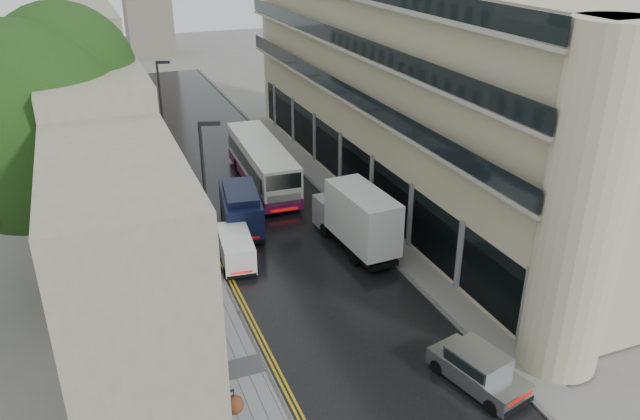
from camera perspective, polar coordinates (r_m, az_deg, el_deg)
road at (r=42.07m, az=-5.79°, el=0.89°), size 9.00×85.00×0.02m
left_sidewalk at (r=41.04m, az=-13.66°, el=-0.27°), size 2.70×85.00×0.12m
right_sidewalk at (r=43.66m, az=1.02°, el=2.01°), size 1.80×85.00×0.12m
old_shop_row at (r=41.16m, az=-20.02°, el=7.85°), size 4.50×56.00×12.00m
modern_block at (r=42.26m, az=8.15°, el=10.91°), size 8.00×40.00×14.00m
tree_near at (r=31.41m, az=-24.78°, el=3.85°), size 10.56×10.56×13.89m
tree_far at (r=44.05m, az=-23.85°, el=8.59°), size 9.24×9.24×12.46m
cream_bus at (r=40.97m, az=-5.84°, el=2.56°), size 3.02×11.32×3.06m
white_lorry at (r=33.26m, az=3.19°, el=-2.19°), size 2.58×7.26×3.75m
silver_hatchback at (r=25.23m, az=15.53°, el=-16.16°), size 2.71×4.41×1.54m
white_van at (r=32.89m, az=-8.65°, el=-4.79°), size 2.05×3.97×1.73m
navy_van at (r=36.06m, az=-8.49°, el=-1.07°), size 2.92×5.64×2.75m
pedestrian at (r=35.10m, az=-11.76°, el=-2.89°), size 0.68×0.51×1.69m
lamp_post_near at (r=30.16m, az=-10.33°, el=-0.07°), size 1.00×0.49×8.72m
lamp_post_far at (r=45.57m, az=-14.17°, el=7.88°), size 0.96×0.46×8.32m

